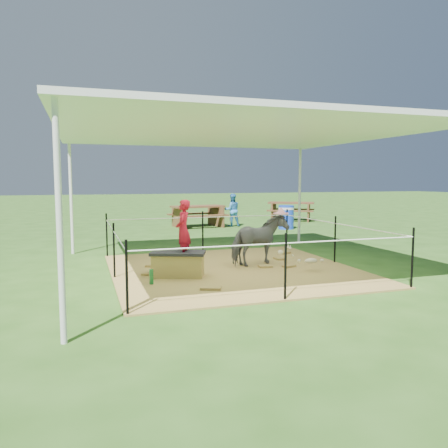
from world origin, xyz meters
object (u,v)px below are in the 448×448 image
object	(u,v)px
trash_barrel	(286,217)
woman	(183,224)
distant_person	(232,210)
foal	(311,260)
pony	(259,240)
straw_bale	(178,265)
picnic_table_far	(291,211)
green_bottle	(151,277)
picnic_table_near	(198,216)

from	to	relation	value
trash_barrel	woman	bearing A→B (deg)	-128.98
distant_person	foal	bearing A→B (deg)	86.37
pony	straw_bale	bearing A→B (deg)	86.90
woman	picnic_table_far	bearing A→B (deg)	164.62
trash_barrel	picnic_table_far	distance (m)	3.20
distant_person	green_bottle	bearing A→B (deg)	67.72
woman	foal	xyz separation A→B (m)	(2.38, -0.35, -0.71)
straw_bale	pony	xyz separation A→B (m)	(1.78, 0.50, 0.31)
woman	trash_barrel	world-z (taller)	woman
woman	distant_person	size ratio (longest dim) A/B	0.87
foal	picnic_table_near	bearing A→B (deg)	89.16
foal	distant_person	world-z (taller)	distant_person
straw_bale	green_bottle	distance (m)	0.71
foal	distant_person	distance (m)	8.29
pony	trash_barrel	bearing A→B (deg)	-49.51
foal	picnic_table_far	size ratio (longest dim) A/B	0.42
green_bottle	foal	world-z (taller)	foal
picnic_table_near	distant_person	distance (m)	1.32
green_bottle	picnic_table_far	bearing A→B (deg)	52.32
trash_barrel	picnic_table_near	size ratio (longest dim) A/B	0.44
straw_bale	picnic_table_near	distance (m)	8.40
woman	picnic_table_near	size ratio (longest dim) A/B	0.56
woman	green_bottle	world-z (taller)	woman
straw_bale	picnic_table_far	world-z (taller)	picnic_table_far
woman	trash_barrel	bearing A→B (deg)	162.13
green_bottle	pony	distance (m)	2.54
woman	pony	size ratio (longest dim) A/B	0.89
trash_barrel	distant_person	size ratio (longest dim) A/B	0.68
woman	picnic_table_far	world-z (taller)	woman
woman	picnic_table_far	xyz separation A→B (m)	(6.81, 9.21, -0.57)
trash_barrel	picnic_table_far	world-z (taller)	trash_barrel
woman	green_bottle	xyz separation A→B (m)	(-0.65, -0.45, -0.81)
straw_bale	trash_barrel	distance (m)	8.34
straw_bale	woman	xyz separation A→B (m)	(0.10, 0.00, 0.74)
green_bottle	picnic_table_near	bearing A→B (deg)	70.37
straw_bale	foal	world-z (taller)	foal
picnic_table_near	straw_bale	bearing A→B (deg)	-115.71
distant_person	straw_bale	bearing A→B (deg)	69.57
green_bottle	pony	size ratio (longest dim) A/B	0.21
pony	picnic_table_near	bearing A→B (deg)	-24.04
woman	trash_barrel	xyz separation A→B (m)	(5.21, 6.43, -0.55)
straw_bale	pony	distance (m)	1.87
trash_barrel	distant_person	world-z (taller)	distant_person
pony	picnic_table_far	world-z (taller)	pony
woman	distant_person	world-z (taller)	woman
foal	green_bottle	bearing A→B (deg)	-179.13
pony	green_bottle	bearing A→B (deg)	93.40
trash_barrel	straw_bale	bearing A→B (deg)	-129.51
pony	distant_person	world-z (taller)	distant_person
straw_bale	picnic_table_far	xyz separation A→B (m)	(6.91, 9.21, 0.17)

